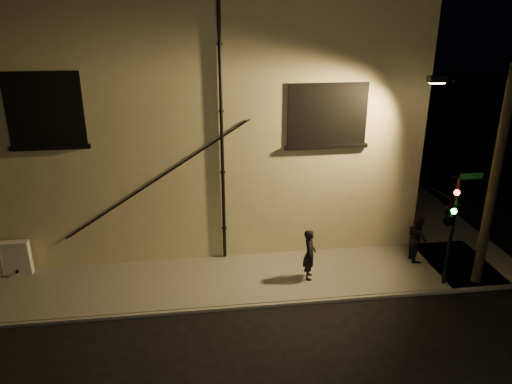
{
  "coord_description": "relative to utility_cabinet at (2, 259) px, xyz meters",
  "views": [
    {
      "loc": [
        -2.77,
        -12.33,
        8.46
      ],
      "look_at": [
        -0.87,
        1.8,
        2.91
      ],
      "focal_mm": 35.0,
      "sensor_mm": 36.0,
      "label": 1
    }
  ],
  "objects": [
    {
      "name": "ground",
      "position": [
        8.94,
        -2.7,
        -0.69
      ],
      "size": [
        90.0,
        90.0,
        0.0
      ],
      "primitive_type": "plane",
      "color": "black"
    },
    {
      "name": "sidewalk",
      "position": [
        10.16,
        1.69,
        -0.63
      ],
      "size": [
        21.0,
        16.0,
        0.12
      ],
      "color": "slate",
      "rests_on": "ground"
    },
    {
      "name": "building",
      "position": [
        5.94,
        6.29,
        3.71
      ],
      "size": [
        16.2,
        12.23,
        8.8
      ],
      "color": "beige",
      "rests_on": "ground"
    },
    {
      "name": "utility_cabinet",
      "position": [
        0.0,
        0.0,
        0.0
      ],
      "size": [
        1.74,
        0.29,
        1.14
      ],
      "primitive_type": "cube",
      "color": "silver",
      "rests_on": "sidewalk"
    },
    {
      "name": "pedestrian_a",
      "position": [
        9.69,
        -1.5,
        0.26
      ],
      "size": [
        0.52,
        0.68,
        1.67
      ],
      "primitive_type": "imported",
      "rotation": [
        0.0,
        0.0,
        1.35
      ],
      "color": "black",
      "rests_on": "sidewalk"
    },
    {
      "name": "pedestrian_b",
      "position": [
        13.57,
        -0.8,
        0.23
      ],
      "size": [
        0.62,
        0.79,
        1.6
      ],
      "primitive_type": "imported",
      "rotation": [
        0.0,
        0.0,
        1.55
      ],
      "color": "black",
      "rests_on": "sidewalk"
    },
    {
      "name": "traffic_signal",
      "position": [
        13.62,
        -2.48,
        1.87
      ],
      "size": [
        1.25,
        2.13,
        3.62
      ],
      "color": "black",
      "rests_on": "sidewalk"
    },
    {
      "name": "streetlamp_pole",
      "position": [
        14.79,
        -2.32,
        2.97
      ],
      "size": [
        2.02,
        1.38,
        6.85
      ],
      "color": "black",
      "rests_on": "ground"
    }
  ]
}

